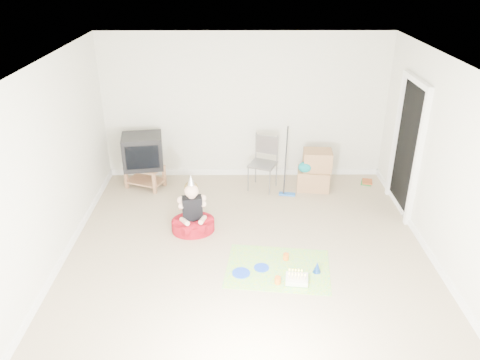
{
  "coord_description": "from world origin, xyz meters",
  "views": [
    {
      "loc": [
        -0.14,
        -5.44,
        3.75
      ],
      "look_at": [
        -0.1,
        0.4,
        0.9
      ],
      "focal_mm": 35.0,
      "sensor_mm": 36.0,
      "label": 1
    }
  ],
  "objects_px": {
    "cardboard_boxes": "(314,171)",
    "seated_woman": "(193,219)",
    "folding_chair": "(263,164)",
    "birthday_cake": "(297,280)",
    "crt_tv": "(143,151)",
    "tv_stand": "(145,175)"
  },
  "relations": [
    {
      "from": "folding_chair",
      "to": "birthday_cake",
      "type": "distance_m",
      "value": 2.67
    },
    {
      "from": "folding_chair",
      "to": "tv_stand",
      "type": "bearing_deg",
      "value": 177.8
    },
    {
      "from": "folding_chair",
      "to": "cardboard_boxes",
      "type": "distance_m",
      "value": 0.91
    },
    {
      "from": "birthday_cake",
      "to": "cardboard_boxes",
      "type": "bearing_deg",
      "value": 77.15
    },
    {
      "from": "folding_chair",
      "to": "seated_woman",
      "type": "bearing_deg",
      "value": -128.65
    },
    {
      "from": "tv_stand",
      "to": "folding_chair",
      "type": "xyz_separation_m",
      "value": [
        2.06,
        -0.08,
        0.23
      ]
    },
    {
      "from": "folding_chair",
      "to": "cardboard_boxes",
      "type": "xyz_separation_m",
      "value": [
        0.9,
        0.01,
        -0.13
      ]
    },
    {
      "from": "cardboard_boxes",
      "to": "seated_woman",
      "type": "height_order",
      "value": "seated_woman"
    },
    {
      "from": "cardboard_boxes",
      "to": "birthday_cake",
      "type": "bearing_deg",
      "value": -102.85
    },
    {
      "from": "crt_tv",
      "to": "tv_stand",
      "type": "bearing_deg",
      "value": 0.0
    },
    {
      "from": "seated_woman",
      "to": "birthday_cake",
      "type": "xyz_separation_m",
      "value": [
        1.4,
        -1.25,
        -0.16
      ]
    },
    {
      "from": "tv_stand",
      "to": "cardboard_boxes",
      "type": "xyz_separation_m",
      "value": [
        2.97,
        -0.07,
        0.1
      ]
    },
    {
      "from": "tv_stand",
      "to": "cardboard_boxes",
      "type": "relative_size",
      "value": 1.04
    },
    {
      "from": "crt_tv",
      "to": "seated_woman",
      "type": "relative_size",
      "value": 0.73
    },
    {
      "from": "tv_stand",
      "to": "seated_woman",
      "type": "relative_size",
      "value": 0.8
    },
    {
      "from": "folding_chair",
      "to": "seated_woman",
      "type": "relative_size",
      "value": 1.04
    },
    {
      "from": "crt_tv",
      "to": "seated_woman",
      "type": "xyz_separation_m",
      "value": [
        0.96,
        -1.46,
        -0.48
      ]
    },
    {
      "from": "crt_tv",
      "to": "cardboard_boxes",
      "type": "xyz_separation_m",
      "value": [
        2.97,
        -0.07,
        -0.34
      ]
    },
    {
      "from": "tv_stand",
      "to": "folding_chair",
      "type": "relative_size",
      "value": 0.76
    },
    {
      "from": "seated_woman",
      "to": "birthday_cake",
      "type": "bearing_deg",
      "value": -41.55
    },
    {
      "from": "cardboard_boxes",
      "to": "seated_woman",
      "type": "relative_size",
      "value": 0.76
    },
    {
      "from": "seated_woman",
      "to": "birthday_cake",
      "type": "distance_m",
      "value": 1.88
    }
  ]
}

